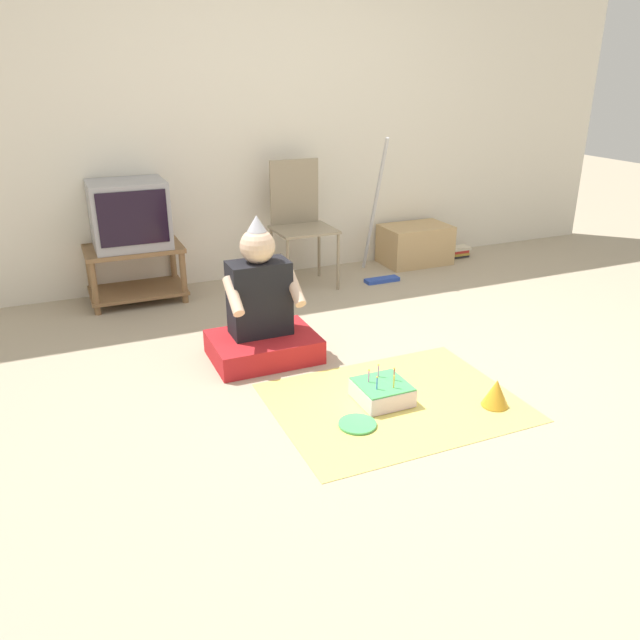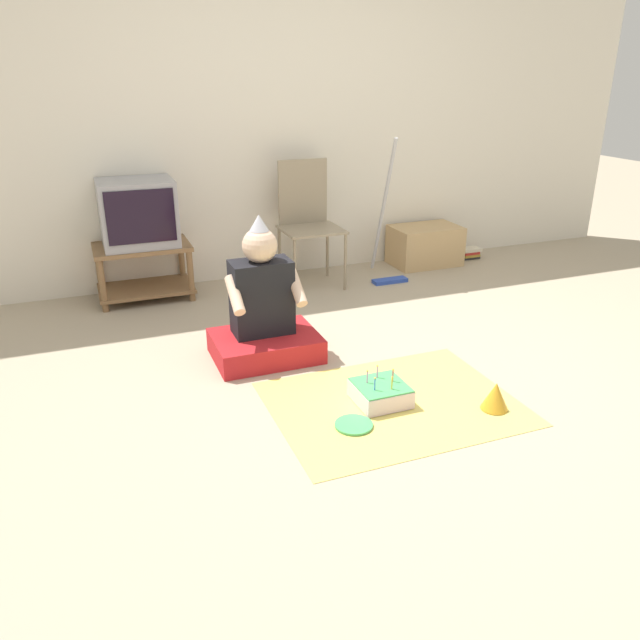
% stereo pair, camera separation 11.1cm
% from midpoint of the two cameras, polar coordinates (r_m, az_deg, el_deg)
% --- Properties ---
extents(ground_plane, '(16.00, 16.00, 0.00)m').
position_cam_midpoint_polar(ground_plane, '(3.37, 7.51, -6.07)').
color(ground_plane, tan).
extents(wall_back, '(6.40, 0.06, 2.55)m').
position_cam_midpoint_polar(wall_back, '(4.99, -5.28, 18.53)').
color(wall_back, silver).
rests_on(wall_back, ground_plane).
extents(tv_stand, '(0.67, 0.43, 0.40)m').
position_cam_midpoint_polar(tv_stand, '(4.69, -17.17, 4.52)').
color(tv_stand, olive).
rests_on(tv_stand, ground_plane).
extents(tv, '(0.51, 0.42, 0.46)m').
position_cam_midpoint_polar(tv, '(4.60, -17.73, 9.19)').
color(tv, '#99999E').
rests_on(tv, tv_stand).
extents(folding_chair, '(0.44, 0.41, 0.94)m').
position_cam_midpoint_polar(folding_chair, '(4.80, -2.56, 9.52)').
color(folding_chair, gray).
rests_on(folding_chair, ground_plane).
extents(cardboard_box_stack, '(0.57, 0.38, 0.33)m').
position_cam_midpoint_polar(cardboard_box_stack, '(5.45, 8.11, 6.86)').
color(cardboard_box_stack, tan).
rests_on(cardboard_box_stack, ground_plane).
extents(dust_mop, '(0.28, 0.38, 1.11)m').
position_cam_midpoint_polar(dust_mop, '(4.96, 4.69, 7.22)').
color(dust_mop, '#2D4CB2').
rests_on(dust_mop, ground_plane).
extents(book_pile, '(0.20, 0.14, 0.09)m').
position_cam_midpoint_polar(book_pile, '(5.73, 12.00, 6.12)').
color(book_pile, '#333338').
rests_on(book_pile, ground_plane).
extents(person_seated, '(0.60, 0.45, 0.84)m').
position_cam_midpoint_polar(person_seated, '(3.60, -6.26, 0.37)').
color(person_seated, red).
rests_on(person_seated, ground_plane).
extents(party_cloth, '(1.22, 0.94, 0.01)m').
position_cam_midpoint_polar(party_cloth, '(3.21, 5.85, -7.46)').
color(party_cloth, '#EAD666').
rests_on(party_cloth, ground_plane).
extents(birthday_cake, '(0.26, 0.26, 0.17)m').
position_cam_midpoint_polar(birthday_cake, '(3.19, 4.70, -6.57)').
color(birthday_cake, silver).
rests_on(birthday_cake, party_cloth).
extents(party_hat_blue, '(0.14, 0.14, 0.14)m').
position_cam_midpoint_polar(party_hat_blue, '(3.23, 14.85, -6.45)').
color(party_hat_blue, gold).
rests_on(party_hat_blue, party_cloth).
extents(paper_plate, '(0.18, 0.18, 0.01)m').
position_cam_midpoint_polar(paper_plate, '(3.00, 2.37, -9.49)').
color(paper_plate, '#4CB266').
rests_on(paper_plate, party_cloth).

